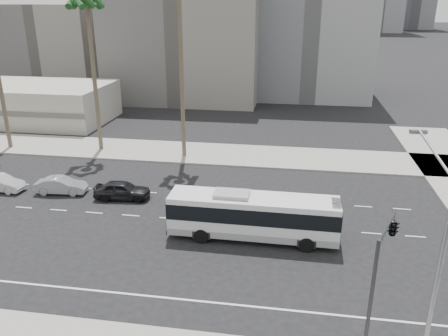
% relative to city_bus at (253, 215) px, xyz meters
% --- Properties ---
extents(ground, '(700.00, 700.00, 0.00)m').
position_rel_city_bus_xyz_m(ground, '(-3.66, 1.94, -1.76)').
color(ground, black).
rests_on(ground, ground).
extents(sidewalk_north, '(120.00, 7.00, 0.15)m').
position_rel_city_bus_xyz_m(sidewalk_north, '(-3.66, 17.44, -1.69)').
color(sidewalk_north, gray).
rests_on(sidewalk_north, ground).
extents(commercial_low, '(22.00, 12.16, 5.00)m').
position_rel_city_bus_xyz_m(commercial_low, '(-33.66, 27.93, 0.74)').
color(commercial_low, '#A9A595').
rests_on(commercial_low, ground).
extents(midrise_beige_west, '(24.00, 18.00, 18.00)m').
position_rel_city_bus_xyz_m(midrise_beige_west, '(-15.66, 46.94, 7.24)').
color(midrise_beige_west, '#63615D').
rests_on(midrise_beige_west, ground).
extents(midrise_gray_center, '(20.00, 20.00, 26.00)m').
position_rel_city_bus_xyz_m(midrise_gray_center, '(4.34, 53.94, 11.24)').
color(midrise_gray_center, slate).
rests_on(midrise_gray_center, ground).
extents(midrise_beige_far, '(18.00, 16.00, 15.00)m').
position_rel_city_bus_xyz_m(midrise_beige_far, '(-41.66, 51.94, 5.74)').
color(midrise_beige_far, '#63615D').
rests_on(midrise_beige_far, ground).
extents(city_bus, '(11.68, 2.86, 3.35)m').
position_rel_city_bus_xyz_m(city_bus, '(0.00, 0.00, 0.00)').
color(city_bus, silver).
rests_on(city_bus, ground).
extents(car_a, '(2.29, 4.78, 1.57)m').
position_rel_city_bus_xyz_m(car_a, '(-11.42, 4.86, -0.97)').
color(car_a, black).
rests_on(car_a, ground).
extents(car_b, '(1.92, 4.46, 1.43)m').
position_rel_city_bus_xyz_m(car_b, '(-17.04, 5.14, -1.05)').
color(car_b, gray).
rests_on(car_b, ground).
extents(car_c, '(1.87, 4.37, 1.40)m').
position_rel_city_bus_xyz_m(car_c, '(-22.54, 4.84, -1.06)').
color(car_c, silver).
rests_on(car_c, ground).
extents(streetlight_corner, '(0.91, 4.77, 10.13)m').
position_rel_city_bus_xyz_m(streetlight_corner, '(8.35, -10.86, 3.96)').
color(streetlight_corner, slate).
rests_on(streetlight_corner, ground).
extents(traffic_signal, '(2.82, 3.94, 6.16)m').
position_rel_city_bus_xyz_m(traffic_signal, '(7.33, -7.57, 3.37)').
color(traffic_signal, '#262628').
rests_on(traffic_signal, ground).
extents(palm_mid, '(5.49, 5.49, 16.93)m').
position_rel_city_bus_xyz_m(palm_mid, '(-18.59, 17.02, 13.47)').
color(palm_mid, brown).
rests_on(palm_mid, ground).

